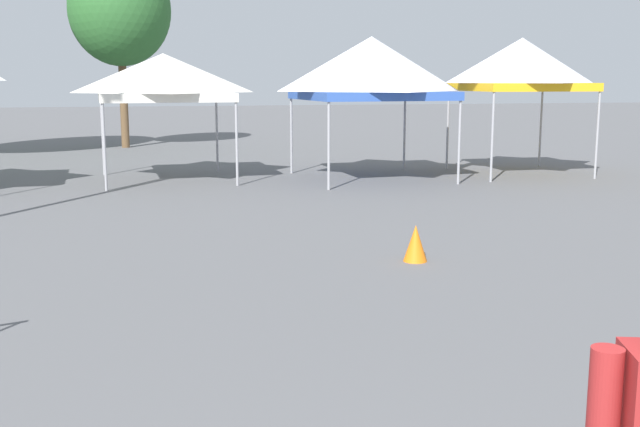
{
  "coord_description": "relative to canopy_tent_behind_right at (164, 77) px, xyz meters",
  "views": [
    {
      "loc": [
        -1.19,
        -1.16,
        2.39
      ],
      "look_at": [
        0.28,
        4.84,
        1.3
      ],
      "focal_mm": 42.6,
      "sensor_mm": 36.0,
      "label": 1
    }
  ],
  "objects": [
    {
      "name": "canopy_tent_behind_right",
      "position": [
        0.0,
        0.0,
        0.0
      ],
      "size": [
        3.18,
        3.18,
        3.0
      ],
      "color": "#9E9EA3",
      "rests_on": "ground"
    },
    {
      "name": "canopy_tent_far_left",
      "position": [
        4.85,
        -0.86,
        0.22
      ],
      "size": [
        3.5,
        3.5,
        3.41
      ],
      "color": "#9E9EA3",
      "rests_on": "ground"
    },
    {
      "name": "canopy_tent_behind_center",
      "position": [
        8.84,
        -0.82,
        0.32
      ],
      "size": [
        2.94,
        2.94,
        3.43
      ],
      "color": "#9E9EA3",
      "rests_on": "ground"
    },
    {
      "name": "tree_behind_tents_left",
      "position": [
        -1.05,
        9.44,
        2.32
      ],
      "size": [
        3.51,
        3.51,
        6.71
      ],
      "color": "brown",
      "rests_on": "ground"
    },
    {
      "name": "traffic_cone_lot_center",
      "position": [
        2.84,
        -9.25,
        -2.2
      ],
      "size": [
        0.32,
        0.32,
        0.49
      ],
      "primitive_type": "cone",
      "color": "orange",
      "rests_on": "ground"
    }
  ]
}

